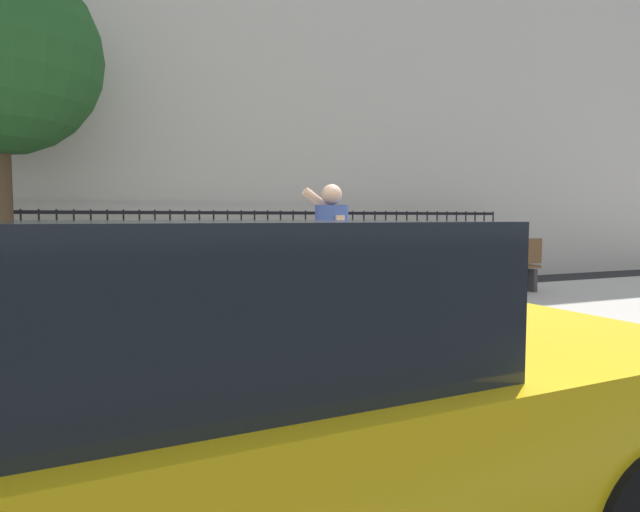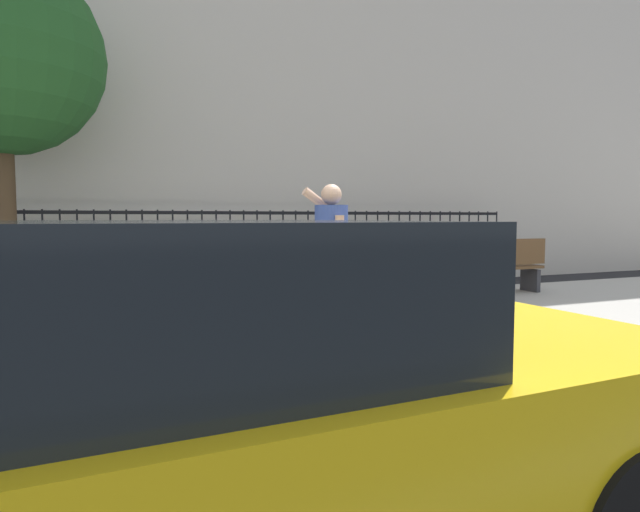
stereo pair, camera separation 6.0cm
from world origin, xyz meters
TOP-DOWN VIEW (x-y plane):
  - ground_plane at (0.00, 0.00)m, footprint 60.00×60.00m
  - sidewalk at (0.00, 2.20)m, footprint 28.00×4.40m
  - building_facade at (0.00, 8.50)m, footprint 28.00×4.00m
  - iron_fence at (0.00, 5.90)m, footprint 12.03×0.04m
  - taxi_yellow at (-2.03, -1.70)m, footprint 4.26×1.98m
  - pedestrian_on_phone at (-0.18, 1.18)m, footprint 0.48×0.65m
  - street_bench at (4.04, 3.46)m, footprint 1.60×0.45m
  - street_tree_near at (-3.57, 5.08)m, footprint 2.82×2.82m

SIDE VIEW (x-z plane):
  - ground_plane at x=0.00m, z-range 0.00..0.00m
  - sidewalk at x=0.00m, z-range 0.00..0.15m
  - street_bench at x=4.04m, z-range 0.18..1.13m
  - taxi_yellow at x=-2.03m, z-range -0.02..1.43m
  - iron_fence at x=0.00m, z-range 0.22..1.82m
  - pedestrian_on_phone at x=-0.18m, z-range 0.28..1.94m
  - street_tree_near at x=-3.57m, z-range 1.16..6.33m
  - building_facade at x=0.00m, z-range 0.00..11.10m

